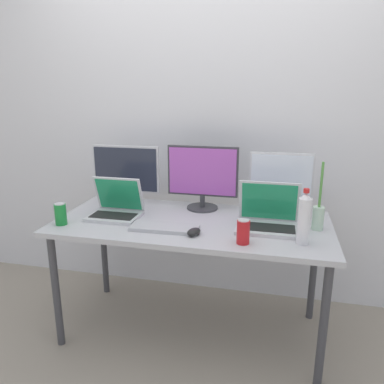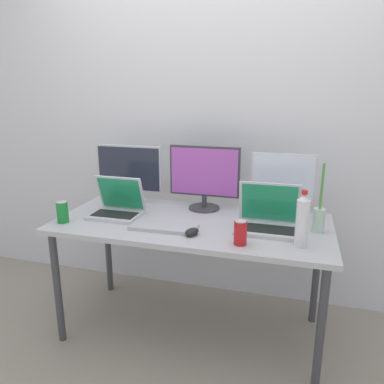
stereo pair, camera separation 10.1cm
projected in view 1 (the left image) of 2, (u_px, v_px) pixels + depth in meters
name	position (u px, v px, depth m)	size (l,w,h in m)	color
ground_plane	(192.00, 329.00, 2.41)	(16.00, 16.00, 0.00)	gray
wall_back	(211.00, 118.00, 2.61)	(7.00, 0.08, 2.60)	silver
work_desk	(192.00, 231.00, 2.23)	(1.61, 0.74, 0.74)	#424247
monitor_left	(126.00, 174.00, 2.51)	(0.46, 0.22, 0.39)	silver
monitor_center	(203.00, 176.00, 2.38)	(0.45, 0.20, 0.41)	#38383D
monitor_right	(281.00, 182.00, 2.30)	(0.39, 0.20, 0.38)	silver
laptop_silver	(116.00, 208.00, 2.28)	(0.30, 0.24, 0.24)	silver
laptop_secondary	(268.00, 218.00, 2.09)	(0.34, 0.24, 0.26)	silver
keyboard_main	(165.00, 227.00, 2.08)	(0.38, 0.15, 0.02)	#B2B2B7
mouse_by_keyboard	(194.00, 232.00, 2.00)	(0.06, 0.10, 0.04)	black
water_bottle	(304.00, 219.00, 1.86)	(0.07, 0.07, 0.29)	silver
soda_can_near_keyboard	(61.00, 214.00, 2.14)	(0.07, 0.07, 0.13)	#197F33
soda_can_by_laptop	(243.00, 232.00, 1.88)	(0.07, 0.07, 0.13)	red
bamboo_vase	(318.00, 215.00, 2.06)	(0.06, 0.06, 0.38)	#B2D1B7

